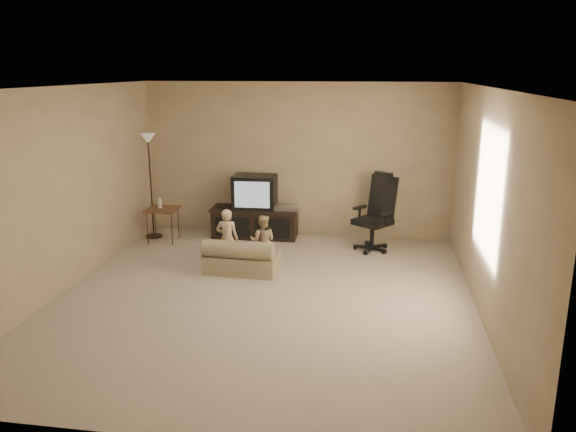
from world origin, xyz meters
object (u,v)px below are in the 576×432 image
toddler_right (263,241)px  side_table (162,210)px  child_sofa (241,259)px  toddler_left (227,239)px  tv_stand (255,212)px  office_chair (376,222)px  floor_lamp (149,163)px

toddler_right → side_table: bearing=-27.5°
child_sofa → toddler_left: bearing=149.7°
side_table → toddler_left: 1.74m
tv_stand → toddler_right: (0.41, -1.39, -0.06)m
toddler_left → toddler_right: bearing=-162.4°
office_chair → side_table: office_chair is taller
tv_stand → child_sofa: (0.16, -1.69, -0.23)m
tv_stand → toddler_right: bearing=-75.5°
side_table → toddler_right: bearing=-26.9°
office_chair → side_table: bearing=-141.0°
office_chair → child_sofa: office_chair is taller
toddler_left → office_chair: bearing=-150.3°
floor_lamp → child_sofa: size_ratio=1.69×
child_sofa → toddler_right: (0.24, 0.30, 0.18)m
office_chair → toddler_left: office_chair is taller
tv_stand → floor_lamp: size_ratio=0.86×
child_sofa → side_table: bearing=144.6°
floor_lamp → side_table: bearing=-37.3°
office_chair → toddler_right: office_chair is taller
office_chair → side_table: 3.37m
office_chair → child_sofa: 2.23m
floor_lamp → toddler_left: size_ratio=2.00×
tv_stand → side_table: tv_stand is taller
toddler_left → child_sofa: bearing=146.7°
toddler_right → office_chair: bearing=-147.2°
floor_lamp → toddler_left: 2.19m
floor_lamp → child_sofa: floor_lamp is taller
tv_stand → child_sofa: bearing=-86.3°
toddler_left → floor_lamp: bearing=-38.9°
side_table → toddler_right: size_ratio=0.98×
tv_stand → toddler_right: size_ratio=1.95×
tv_stand → floor_lamp: bearing=-172.1°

